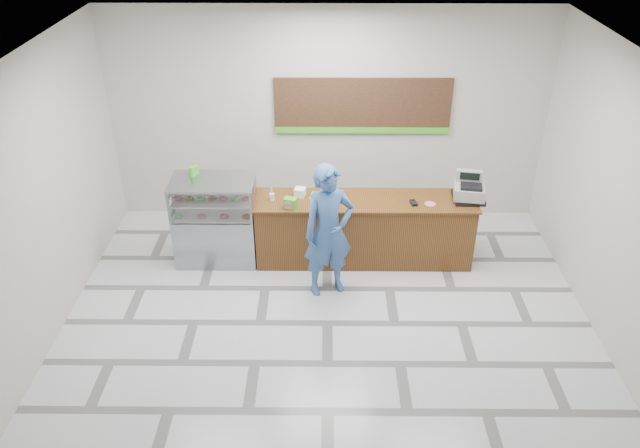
{
  "coord_description": "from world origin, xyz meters",
  "views": [
    {
      "loc": [
        -0.04,
        -6.45,
        5.38
      ],
      "look_at": [
        -0.11,
        0.9,
        1.0
      ],
      "focal_mm": 35.0,
      "sensor_mm": 36.0,
      "label": 1
    }
  ],
  "objects_px": {
    "sales_counter": "(364,230)",
    "customer": "(329,231)",
    "serving_tray": "(322,196)",
    "display_case": "(216,220)",
    "cash_register": "(469,190)"
  },
  "relations": [
    {
      "from": "cash_register",
      "to": "serving_tray",
      "type": "xyz_separation_m",
      "value": [
        -2.13,
        0.05,
        -0.14
      ]
    },
    {
      "from": "cash_register",
      "to": "customer",
      "type": "bearing_deg",
      "value": -149.07
    },
    {
      "from": "display_case",
      "to": "customer",
      "type": "height_order",
      "value": "customer"
    },
    {
      "from": "display_case",
      "to": "cash_register",
      "type": "relative_size",
      "value": 2.58
    },
    {
      "from": "display_case",
      "to": "sales_counter",
      "type": "bearing_deg",
      "value": 0.0
    },
    {
      "from": "sales_counter",
      "to": "serving_tray",
      "type": "xyz_separation_m",
      "value": [
        -0.63,
        0.08,
        0.52
      ]
    },
    {
      "from": "display_case",
      "to": "customer",
      "type": "bearing_deg",
      "value": -25.19
    },
    {
      "from": "customer",
      "to": "sales_counter",
      "type": "bearing_deg",
      "value": 35.86
    },
    {
      "from": "sales_counter",
      "to": "display_case",
      "type": "height_order",
      "value": "display_case"
    },
    {
      "from": "serving_tray",
      "to": "customer",
      "type": "relative_size",
      "value": 0.2
    },
    {
      "from": "serving_tray",
      "to": "display_case",
      "type": "bearing_deg",
      "value": -168.08
    },
    {
      "from": "sales_counter",
      "to": "customer",
      "type": "distance_m",
      "value": 1.06
    },
    {
      "from": "serving_tray",
      "to": "customer",
      "type": "distance_m",
      "value": 0.88
    },
    {
      "from": "sales_counter",
      "to": "customer",
      "type": "xyz_separation_m",
      "value": [
        -0.54,
        -0.79,
        0.45
      ]
    },
    {
      "from": "sales_counter",
      "to": "cash_register",
      "type": "distance_m",
      "value": 1.64
    }
  ]
}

